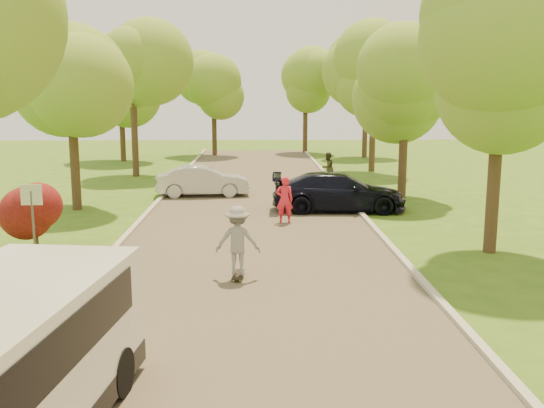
{
  "coord_description": "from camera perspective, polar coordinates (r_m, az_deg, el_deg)",
  "views": [
    {
      "loc": [
        0.06,
        -11.76,
        4.45
      ],
      "look_at": [
        0.55,
        5.78,
        1.3
      ],
      "focal_mm": 40.0,
      "sensor_mm": 36.0,
      "label": 1
    }
  ],
  "objects": [
    {
      "name": "tree_bg_a",
      "position": [
        42.69,
        -13.8,
        11.05
      ],
      "size": [
        5.12,
        5.0,
        7.72
      ],
      "color": "#382619",
      "rests_on": "ground"
    },
    {
      "name": "longboard",
      "position": [
        15.05,
        -3.21,
        -6.67
      ],
      "size": [
        0.3,
        0.89,
        0.1
      ],
      "rotation": [
        0.0,
        0.0,
        3.07
      ],
      "color": "black",
      "rests_on": "ground"
    },
    {
      "name": "tree_r_far",
      "position": [
        36.5,
        9.97,
        12.2
      ],
      "size": [
        5.33,
        5.2,
        8.34
      ],
      "color": "#382619",
      "rests_on": "ground"
    },
    {
      "name": "curb_left",
      "position": [
        20.66,
        -13.04,
        -2.36
      ],
      "size": [
        0.18,
        60.0,
        0.12
      ],
      "primitive_type": "cube",
      "color": "#B2AD9E",
      "rests_on": "ground"
    },
    {
      "name": "red_shrub",
      "position": [
        18.7,
        -21.44,
        -0.86
      ],
      "size": [
        1.7,
        1.7,
        1.95
      ],
      "color": "#382619",
      "rests_on": "ground"
    },
    {
      "name": "person_striped",
      "position": [
        21.31,
        1.19,
        0.4
      ],
      "size": [
        0.63,
        0.43,
        1.66
      ],
      "primitive_type": "imported",
      "rotation": [
        0.0,
        0.0,
        3.2
      ],
      "color": "red",
      "rests_on": "ground"
    },
    {
      "name": "skateboarder",
      "position": [
        14.82,
        -3.24,
        -3.44
      ],
      "size": [
        1.15,
        0.71,
        1.71
      ],
      "primitive_type": "imported",
      "rotation": [
        0.0,
        0.0,
        3.07
      ],
      "color": "gray",
      "rests_on": "longboard"
    },
    {
      "name": "tree_r_midb",
      "position": [
        26.58,
        12.88,
        10.85
      ],
      "size": [
        4.51,
        4.4,
        7.01
      ],
      "color": "#382619",
      "rests_on": "ground"
    },
    {
      "name": "curb_right",
      "position": [
        20.63,
        9.61,
        -2.25
      ],
      "size": [
        0.18,
        60.0,
        0.12
      ],
      "primitive_type": "cube",
      "color": "#B2AD9E",
      "rests_on": "ground"
    },
    {
      "name": "tree_bg_d",
      "position": [
        47.95,
        3.45,
        11.19
      ],
      "size": [
        5.12,
        5.0,
        7.72
      ],
      "color": "#382619",
      "rests_on": "ground"
    },
    {
      "name": "tree_r_mida",
      "position": [
        18.18,
        21.5,
        12.92
      ],
      "size": [
        5.13,
        5.0,
        7.95
      ],
      "color": "#382619",
      "rests_on": "ground"
    },
    {
      "name": "person_olive",
      "position": [
        31.46,
        5.26,
        3.44
      ],
      "size": [
        0.96,
        0.94,
        1.56
      ],
      "primitive_type": "imported",
      "rotation": [
        0.0,
        0.0,
        3.83
      ],
      "color": "#2D2F1C",
      "rests_on": "ground"
    },
    {
      "name": "street_sign",
      "position": [
        17.06,
        -21.65,
        -0.29
      ],
      "size": [
        0.55,
        0.06,
        2.17
      ],
      "color": "#59595E",
      "rests_on": "ground"
    },
    {
      "name": "tree_l_far",
      "position": [
        34.39,
        -12.66,
        11.63
      ],
      "size": [
        4.92,
        4.8,
        7.79
      ],
      "color": "#382619",
      "rests_on": "ground"
    },
    {
      "name": "dark_sedan",
      "position": [
        23.71,
        6.29,
        1.14
      ],
      "size": [
        5.27,
        2.35,
        1.5
      ],
      "primitive_type": "imported",
      "rotation": [
        0.0,
        0.0,
        1.52
      ],
      "color": "black",
      "rests_on": "ground"
    },
    {
      "name": "tree_l_midb",
      "position": [
        24.74,
        -18.01,
        10.0
      ],
      "size": [
        4.3,
        4.2,
        6.62
      ],
      "color": "#382619",
      "rests_on": "ground"
    },
    {
      "name": "road",
      "position": [
        20.26,
        -1.72,
        -2.51
      ],
      "size": [
        8.0,
        60.0,
        0.01
      ],
      "primitive_type": "cube",
      "color": "#4C4438",
      "rests_on": "ground"
    },
    {
      "name": "ground",
      "position": [
        12.58,
        -1.78,
        -10.56
      ],
      "size": [
        100.0,
        100.0,
        0.0
      ],
      "primitive_type": "plane",
      "color": "#376016",
      "rests_on": "ground"
    },
    {
      "name": "silver_sedan",
      "position": [
        27.3,
        -6.54,
        2.16
      ],
      "size": [
        4.21,
        1.75,
        1.35
      ],
      "primitive_type": "imported",
      "rotation": [
        0.0,
        0.0,
        1.65
      ],
      "color": "#B9B8BE",
      "rests_on": "ground"
    },
    {
      "name": "tree_bg_b",
      "position": [
        44.53,
        9.16,
        11.45
      ],
      "size": [
        5.12,
        5.0,
        7.95
      ],
      "color": "#382619",
      "rests_on": "ground"
    },
    {
      "name": "tree_bg_c",
      "position": [
        45.85,
        -5.24,
        10.85
      ],
      "size": [
        4.92,
        4.8,
        7.33
      ],
      "color": "#382619",
      "rests_on": "ground"
    }
  ]
}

